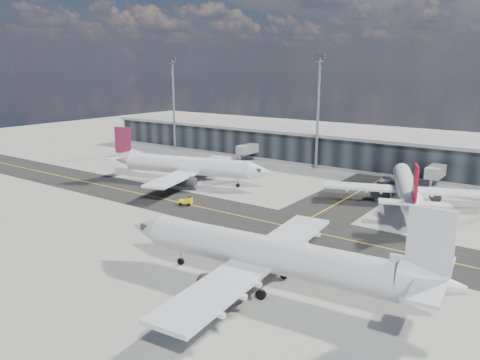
% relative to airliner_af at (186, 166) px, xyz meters
% --- Properties ---
extents(ground, '(300.00, 300.00, 0.00)m').
position_rel_airliner_af_xyz_m(ground, '(17.27, -16.99, -3.96)').
color(ground, gray).
rests_on(ground, ground).
extents(taxiway_lanes, '(180.00, 63.00, 0.03)m').
position_rel_airliner_af_xyz_m(taxiway_lanes, '(21.18, -6.25, -3.95)').
color(taxiway_lanes, black).
rests_on(taxiway_lanes, ground).
extents(terminal_concourse, '(152.00, 19.80, 8.80)m').
position_rel_airliner_af_xyz_m(terminal_concourse, '(17.31, 37.94, 0.13)').
color(terminal_concourse, black).
rests_on(terminal_concourse, ground).
extents(floodlight_masts, '(102.50, 0.70, 28.90)m').
position_rel_airliner_af_xyz_m(floodlight_masts, '(17.27, 31.01, 11.64)').
color(floodlight_masts, gray).
rests_on(floodlight_masts, ground).
extents(airliner_af, '(40.02, 34.43, 11.99)m').
position_rel_airliner_af_xyz_m(airliner_af, '(0.00, 0.00, 0.00)').
color(airliner_af, silver).
rests_on(airliner_af, ground).
extents(airliner_redtail, '(30.43, 35.20, 10.78)m').
position_rel_airliner_af_xyz_m(airliner_redtail, '(46.26, 10.79, -0.40)').
color(airliner_redtail, silver).
rests_on(airliner_redtail, ground).
extents(airliner_near, '(42.25, 36.07, 12.51)m').
position_rel_airliner_af_xyz_m(airliner_near, '(43.61, -33.44, 0.17)').
color(airliner_near, silver).
rests_on(airliner_near, ground).
extents(baggage_tug, '(2.85, 2.11, 1.62)m').
position_rel_airliner_af_xyz_m(baggage_tug, '(12.35, -13.47, -3.15)').
color(baggage_tug, yellow).
rests_on(baggage_tug, ground).
extents(service_van, '(3.28, 5.31, 1.37)m').
position_rel_airliner_af_xyz_m(service_van, '(36.90, 27.01, -3.28)').
color(service_van, silver).
rests_on(service_van, ground).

